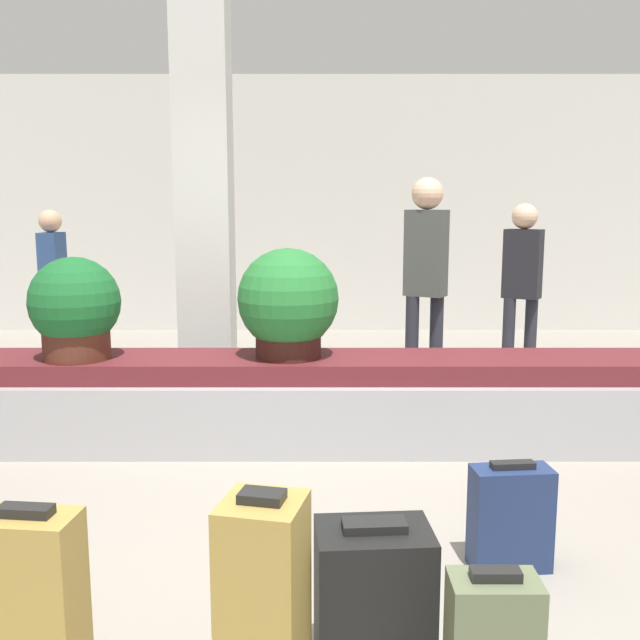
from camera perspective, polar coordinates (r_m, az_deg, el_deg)
name	(u,v)px	position (r m, az deg, el deg)	size (l,w,h in m)	color
ground_plane	(319,554)	(3.50, -0.11, -18.19)	(18.00, 18.00, 0.00)	gray
back_wall	(321,205)	(9.16, 0.11, 9.15)	(18.00, 0.06, 3.20)	beige
carousel	(320,402)	(4.87, 0.00, -6.55)	(6.85, 0.76, 0.60)	#9E9EA3
pillar	(208,206)	(5.67, -8.94, 9.00)	(0.41, 0.41, 3.20)	silver
suitcase_0	(266,615)	(2.36, -4.32, -22.46)	(0.29, 0.29, 0.77)	#A3843D
suitcase_1	(376,605)	(2.59, 4.50, -21.77)	(0.40, 0.30, 0.58)	black
suitcase_3	(513,518)	(3.39, 15.20, -15.02)	(0.36, 0.20, 0.50)	navy
suitcase_4	(37,628)	(2.46, -21.72, -21.93)	(0.31, 0.20, 0.75)	#A3843D
potted_plant_0	(78,309)	(4.94, -18.79, 0.88)	(0.59, 0.59, 0.68)	#4C2319
potted_plant_1	(291,304)	(4.73, -2.35, 1.30)	(0.67, 0.67, 0.73)	#381914
traveler_0	(429,267)	(5.84, 8.69, 4.21)	(0.37, 0.32, 1.83)	#282833
traveler_1	(525,278)	(6.65, 16.09, 3.26)	(0.37, 0.32, 1.62)	#282833
traveler_2	(57,276)	(7.49, -20.32, 3.35)	(0.31, 0.32, 1.56)	#282833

